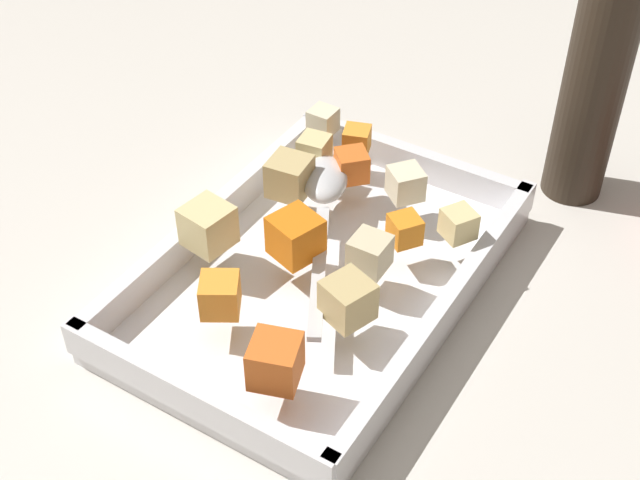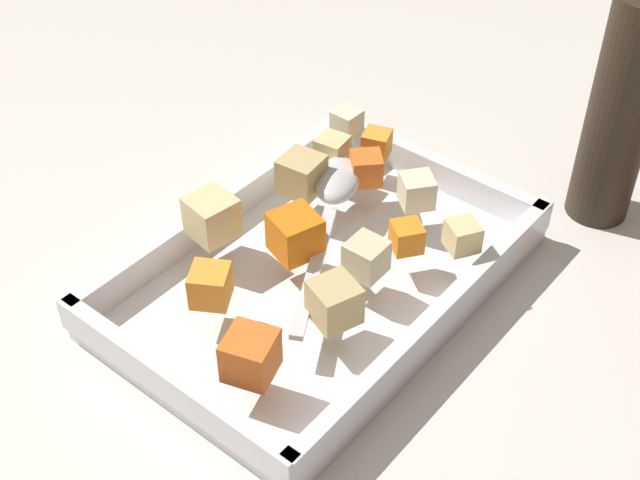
# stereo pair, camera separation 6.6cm
# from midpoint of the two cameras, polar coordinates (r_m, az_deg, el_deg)

# --- Properties ---
(ground_plane) EXTENTS (4.00, 4.00, 0.00)m
(ground_plane) POSITION_cam_midpoint_polar(r_m,az_deg,el_deg) (0.70, -2.67, -3.14)
(ground_plane) COLOR beige
(baking_dish) EXTENTS (0.32, 0.22, 0.04)m
(baking_dish) POSITION_cam_midpoint_polar(r_m,az_deg,el_deg) (0.69, -2.75, -2.60)
(baking_dish) COLOR silver
(baking_dish) RESTS_ON ground_plane
(carrot_chunk_mid_left) EXTENTS (0.04, 0.04, 0.03)m
(carrot_chunk_mid_left) POSITION_cam_midpoint_polar(r_m,az_deg,el_deg) (0.66, -4.48, 0.11)
(carrot_chunk_mid_left) COLOR orange
(carrot_chunk_mid_left) RESTS_ON baking_dish
(carrot_chunk_corner_nw) EXTENTS (0.04, 0.04, 0.03)m
(carrot_chunk_corner_nw) POSITION_cam_midpoint_polar(r_m,az_deg,el_deg) (0.73, -0.53, 4.75)
(carrot_chunk_corner_nw) COLOR orange
(carrot_chunk_corner_nw) RESTS_ON baking_dish
(carrot_chunk_center) EXTENTS (0.04, 0.04, 0.03)m
(carrot_chunk_center) POSITION_cam_midpoint_polar(r_m,az_deg,el_deg) (0.57, -6.26, -7.96)
(carrot_chunk_center) COLOR orange
(carrot_chunk_center) RESTS_ON baking_dish
(carrot_chunk_far_left) EXTENTS (0.03, 0.03, 0.02)m
(carrot_chunk_far_left) POSITION_cam_midpoint_polar(r_m,az_deg,el_deg) (0.67, 2.70, 0.57)
(carrot_chunk_far_left) COLOR orange
(carrot_chunk_far_left) RESTS_ON baking_dish
(carrot_chunk_rim_edge) EXTENTS (0.04, 0.04, 0.03)m
(carrot_chunk_rim_edge) POSITION_cam_midpoint_polar(r_m,az_deg,el_deg) (0.62, -9.54, -3.68)
(carrot_chunk_rim_edge) COLOR orange
(carrot_chunk_rim_edge) RESTS_ON baking_dish
(carrot_chunk_near_right) EXTENTS (0.03, 0.03, 0.02)m
(carrot_chunk_near_right) POSITION_cam_midpoint_polar(r_m,az_deg,el_deg) (0.76, -0.10, 6.39)
(carrot_chunk_near_right) COLOR orange
(carrot_chunk_near_right) RESTS_ON baking_dish
(potato_chunk_corner_se) EXTENTS (0.03, 0.03, 0.02)m
(potato_chunk_corner_se) POSITION_cam_midpoint_polar(r_m,az_deg,el_deg) (0.68, 6.21, 0.93)
(potato_chunk_corner_se) COLOR #E0CC89
(potato_chunk_corner_se) RESTS_ON baking_dish
(potato_chunk_back_center) EXTENTS (0.04, 0.04, 0.03)m
(potato_chunk_back_center) POSITION_cam_midpoint_polar(r_m,az_deg,el_deg) (0.72, -4.64, 4.02)
(potato_chunk_back_center) COLOR tan
(potato_chunk_back_center) RESTS_ON baking_dish
(potato_chunk_near_left) EXTENTS (0.04, 0.04, 0.03)m
(potato_chunk_near_left) POSITION_cam_midpoint_polar(r_m,az_deg,el_deg) (0.71, 2.92, 3.58)
(potato_chunk_near_left) COLOR beige
(potato_chunk_near_left) RESTS_ON baking_dish
(potato_chunk_heap_side) EXTENTS (0.04, 0.04, 0.03)m
(potato_chunk_heap_side) POSITION_cam_midpoint_polar(r_m,az_deg,el_deg) (0.61, -1.31, -4.04)
(potato_chunk_heap_side) COLOR tan
(potato_chunk_heap_side) RESTS_ON baking_dish
(potato_chunk_corner_sw) EXTENTS (0.02, 0.02, 0.02)m
(potato_chunk_corner_sw) POSITION_cam_midpoint_polar(r_m,az_deg,el_deg) (0.79, -2.23, 7.63)
(potato_chunk_corner_sw) COLOR beige
(potato_chunk_corner_sw) RESTS_ON baking_dish
(potato_chunk_mid_right) EXTENTS (0.04, 0.04, 0.03)m
(potato_chunk_mid_right) POSITION_cam_midpoint_polar(r_m,az_deg,el_deg) (0.67, -10.06, 0.79)
(potato_chunk_mid_right) COLOR #E0CC89
(potato_chunk_mid_right) RESTS_ON baking_dish
(potato_chunk_near_spoon) EXTENTS (0.03, 0.03, 0.03)m
(potato_chunk_near_spoon) POSITION_cam_midpoint_polar(r_m,az_deg,el_deg) (0.65, 0.36, -0.94)
(potato_chunk_near_spoon) COLOR beige
(potato_chunk_near_spoon) RESTS_ON baking_dish
(potato_chunk_front_center) EXTENTS (0.03, 0.03, 0.02)m
(potato_chunk_front_center) POSITION_cam_midpoint_polar(r_m,az_deg,el_deg) (0.75, -2.90, 5.76)
(potato_chunk_front_center) COLOR #E0CC89
(potato_chunk_front_center) RESTS_ON baking_dish
(serving_spoon) EXTENTS (0.19, 0.12, 0.02)m
(serving_spoon) POSITION_cam_midpoint_polar(r_m,az_deg,el_deg) (0.71, -2.40, 3.13)
(serving_spoon) COLOR silver
(serving_spoon) RESTS_ON baking_dish
(pepper_mill) EXTENTS (0.05, 0.05, 0.23)m
(pepper_mill) POSITION_cam_midpoint_polar(r_m,az_deg,el_deg) (0.76, 14.88, 9.32)
(pepper_mill) COLOR #2D2319
(pepper_mill) RESTS_ON ground_plane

